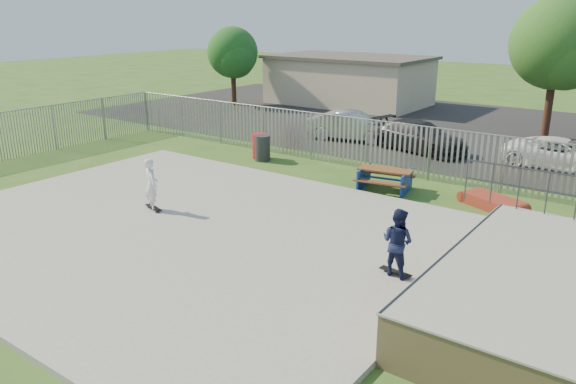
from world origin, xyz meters
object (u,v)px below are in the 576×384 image
Objects in this scene: trash_bin_red at (260,146)px; skater_white at (152,184)px; skater_navy at (397,242)px; tree_left at (233,53)px; picnic_table at (385,180)px; car_white at (562,154)px; car_dark at (419,136)px; car_silver at (352,126)px; tree_mid at (557,43)px; trash_bin_grey at (262,148)px; funbox at (492,202)px.

skater_white is (1.70, -7.35, 0.43)m from trash_bin_red.
skater_navy is (9.74, -7.04, 0.43)m from trash_bin_red.
tree_left is 3.15× the size of skater_white.
car_white reaches higher than picnic_table.
car_dark is (4.95, 5.20, 0.15)m from trash_bin_red.
picnic_table is 7.94m from skater_white.
picnic_table is 0.48× the size of car_white.
tree_left is at bearing 56.36° from car_silver.
car_silver is 12.70m from skater_white.
tree_mid is (3.89, 6.35, 3.86)m from car_dark.
skater_navy is (9.42, -6.82, 0.43)m from trash_bin_grey.
car_silver is 13.04m from tree_left.
funbox is 1.26× the size of skater_white.
funbox is 0.30× the size of tree_mid.
car_silver reaches higher than trash_bin_grey.
skater_white is (1.38, -7.13, 0.43)m from trash_bin_grey.
skater_white is at bearing 178.40° from car_dark.
tree_mid reaches higher than picnic_table.
trash_bin_grey is at bearing 152.45° from car_dark.
tree_mid is 4.17× the size of skater_navy.
skater_navy is (0.90, -18.60, -3.59)m from tree_mid.
car_dark reaches higher than trash_bin_grey.
picnic_table is at bearing -6.88° from trash_bin_grey.
tree_mid reaches higher than trash_bin_grey.
funbox is (3.63, 0.38, -0.21)m from picnic_table.
trash_bin_grey is at bearing -43.99° from tree_left.
funbox is 0.47× the size of car_white.
car_silver is 0.83× the size of tree_left.
picnic_table is 13.40m from tree_mid.
skater_navy is at bearing -35.91° from trash_bin_grey.
funbox is 0.45× the size of car_dark.
tree_left is (-11.82, 4.80, 2.71)m from car_silver.
car_white is at bearing -99.66° from car_silver.
car_white is 21.82m from tree_left.
car_dark is 1.05× the size of car_white.
funbox is at bearing -114.79° from skater_white.
trash_bin_red is 7.55m from skater_white.
skater_white is at bearing -136.30° from picnic_table.
car_silver is 2.63× the size of skater_white.
funbox is at bearing -84.76° from skater_navy.
trash_bin_grey is 0.66× the size of skater_white.
tree_left is at bearing 175.76° from funbox.
car_dark is at bearing -17.83° from tree_left.
tree_left is (-16.78, 11.09, 3.03)m from picnic_table.
trash_bin_grey is 0.23× the size of car_dark.
tree_left reaches higher than picnic_table.
skater_navy is (3.37, -6.09, 0.56)m from picnic_table.
tree_left reaches higher than trash_bin_grey.
trash_bin_red is at bearing -127.42° from tree_mid.
trash_bin_red is at bearing 118.74° from car_white.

